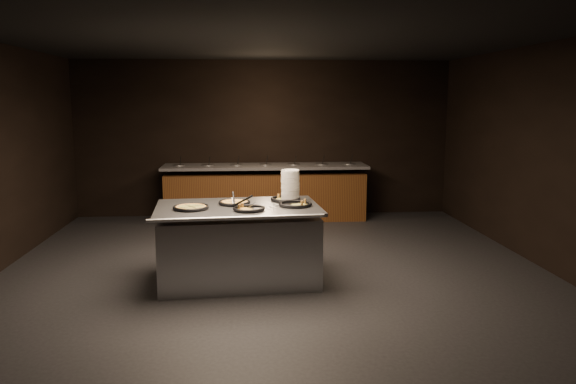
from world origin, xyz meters
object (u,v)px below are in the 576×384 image
(pan_veggie_whole, at_px, (191,207))
(serving_counter, at_px, (238,245))
(plate_stack, at_px, (290,186))
(pan_cheese_whole, at_px, (234,202))

(pan_veggie_whole, bearing_deg, serving_counter, 15.63)
(plate_stack, xyz_separation_m, pan_cheese_whole, (-0.69, -0.18, -0.17))
(serving_counter, distance_m, plate_stack, 0.99)
(plate_stack, xyz_separation_m, pan_veggie_whole, (-1.19, -0.46, -0.17))
(plate_stack, distance_m, pan_veggie_whole, 1.29)
(plate_stack, distance_m, pan_cheese_whole, 0.74)
(serving_counter, height_order, plate_stack, plate_stack)
(pan_cheese_whole, bearing_deg, pan_veggie_whole, -150.95)
(plate_stack, relative_size, pan_cheese_whole, 0.99)
(serving_counter, bearing_deg, plate_stack, 21.13)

